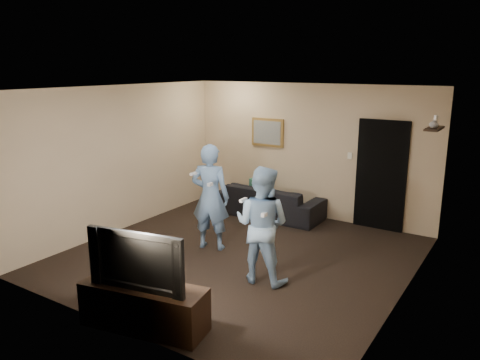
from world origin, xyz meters
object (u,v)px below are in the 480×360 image
Objects in this scene: sofa at (270,201)px; television at (141,258)px; wii_player_left at (210,197)px; wii_player_right at (262,225)px; tv_console at (144,307)px.

sofa is 4.45m from television.
wii_player_left reaches higher than wii_player_right.
television is 0.68× the size of wii_player_left.
wii_player_left reaches higher than television.
tv_console is 2.56m from wii_player_left.
sofa is 1.30× the size of wii_player_right.
wii_player_left is 1.42m from wii_player_right.
sofa is 2.06m from wii_player_left.
tv_console is 1.24× the size of television.
wii_player_right is at bearing 62.67° from tv_console.
wii_player_right is at bearing 62.67° from television.
television is (0.00, 0.00, 0.60)m from tv_console.
sofa is 1.79× the size of television.
wii_player_left is 1.06× the size of wii_player_right.
sofa reaches higher than tv_console.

